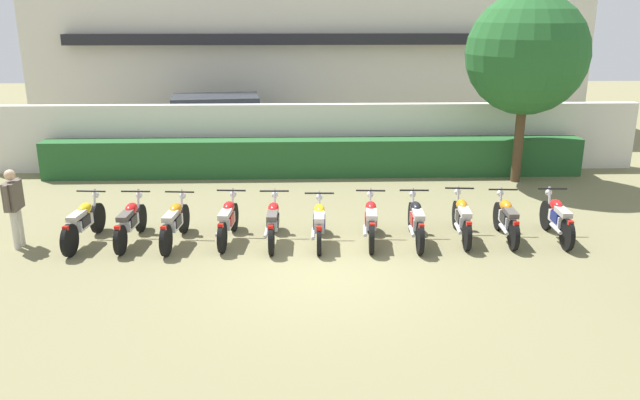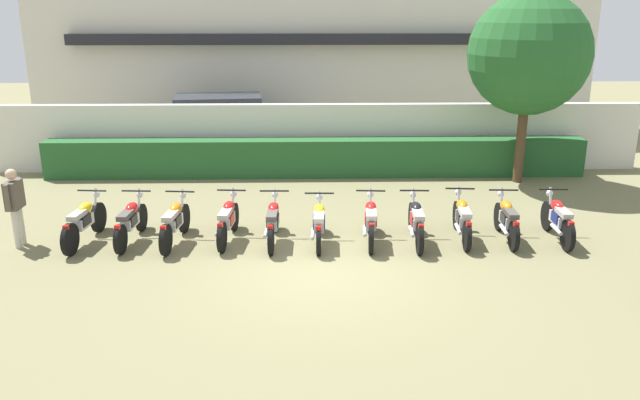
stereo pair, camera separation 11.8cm
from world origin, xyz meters
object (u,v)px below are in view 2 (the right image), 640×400
(parked_car, at_px, (224,125))
(inspector_person, at_px, (15,201))
(motorcycle_in_row_2, at_px, (175,222))
(motorcycle_in_row_4, at_px, (273,221))
(motorcycle_in_row_9, at_px, (507,219))
(motorcycle_in_row_6, at_px, (371,221))
(motorcycle_in_row_10, at_px, (558,219))
(tree_near_inspector, at_px, (529,54))
(motorcycle_in_row_5, at_px, (319,223))
(motorcycle_in_row_8, at_px, (462,218))
(motorcycle_in_row_7, at_px, (416,221))
(motorcycle_in_row_3, at_px, (228,220))
(motorcycle_in_row_0, at_px, (84,221))
(motorcycle_in_row_1, at_px, (130,221))

(parked_car, xyz_separation_m, inspector_person, (-3.09, -8.21, -0.01))
(motorcycle_in_row_2, relative_size, inspector_person, 1.21)
(motorcycle_in_row_4, xyz_separation_m, motorcycle_in_row_9, (4.75, 0.01, -0.00))
(motorcycle_in_row_6, bearing_deg, motorcycle_in_row_10, -85.13)
(tree_near_inspector, distance_m, motorcycle_in_row_5, 7.76)
(parked_car, xyz_separation_m, motorcycle_in_row_8, (5.80, -8.03, -0.49))
(parked_car, distance_m, motorcycle_in_row_2, 8.14)
(parked_car, bearing_deg, motorcycle_in_row_7, -66.36)
(motorcycle_in_row_10, bearing_deg, parked_car, 46.10)
(motorcycle_in_row_3, relative_size, inspector_person, 1.17)
(motorcycle_in_row_0, xyz_separation_m, inspector_person, (-1.25, -0.14, 0.47))
(motorcycle_in_row_4, relative_size, motorcycle_in_row_8, 1.00)
(motorcycle_in_row_4, distance_m, motorcycle_in_row_10, 5.78)
(motorcycle_in_row_4, distance_m, motorcycle_in_row_6, 1.96)
(tree_near_inspector, bearing_deg, motorcycle_in_row_6, -134.75)
(motorcycle_in_row_1, height_order, motorcycle_in_row_6, motorcycle_in_row_6)
(motorcycle_in_row_5, height_order, motorcycle_in_row_10, motorcycle_in_row_10)
(motorcycle_in_row_3, height_order, motorcycle_in_row_7, motorcycle_in_row_7)
(motorcycle_in_row_3, bearing_deg, motorcycle_in_row_1, 95.40)
(motorcycle_in_row_0, bearing_deg, motorcycle_in_row_1, -81.50)
(tree_near_inspector, xyz_separation_m, motorcycle_in_row_6, (-4.49, -4.53, -2.95))
(motorcycle_in_row_4, bearing_deg, motorcycle_in_row_7, -90.16)
(motorcycle_in_row_5, relative_size, motorcycle_in_row_9, 0.99)
(motorcycle_in_row_4, relative_size, inspector_person, 1.21)
(motorcycle_in_row_1, distance_m, motorcycle_in_row_5, 3.81)
(motorcycle_in_row_7, height_order, motorcycle_in_row_8, motorcycle_in_row_7)
(motorcycle_in_row_2, height_order, motorcycle_in_row_3, motorcycle_in_row_2)
(tree_near_inspector, relative_size, inspector_person, 3.15)
(parked_car, relative_size, motorcycle_in_row_1, 2.45)
(motorcycle_in_row_8, distance_m, motorcycle_in_row_10, 1.93)
(motorcycle_in_row_10, bearing_deg, motorcycle_in_row_7, 93.76)
(motorcycle_in_row_5, bearing_deg, tree_near_inspector, -48.36)
(motorcycle_in_row_5, bearing_deg, motorcycle_in_row_7, -87.84)
(parked_car, distance_m, motorcycle_in_row_6, 9.07)
(motorcycle_in_row_10, bearing_deg, motorcycle_in_row_9, 90.78)
(motorcycle_in_row_6, height_order, inspector_person, inspector_person)
(motorcycle_in_row_5, bearing_deg, motorcycle_in_row_8, -84.56)
(motorcycle_in_row_5, relative_size, motorcycle_in_row_10, 0.97)
(motorcycle_in_row_0, bearing_deg, motorcycle_in_row_6, -85.29)
(parked_car, bearing_deg, motorcycle_in_row_8, -61.00)
(motorcycle_in_row_0, distance_m, motorcycle_in_row_10, 9.58)
(motorcycle_in_row_0, relative_size, motorcycle_in_row_1, 1.03)
(motorcycle_in_row_7, bearing_deg, inspector_person, 92.83)
(motorcycle_in_row_10, relative_size, inspector_person, 1.16)
(motorcycle_in_row_1, height_order, inspector_person, inspector_person)
(parked_car, height_order, motorcycle_in_row_5, parked_car)
(motorcycle_in_row_2, bearing_deg, motorcycle_in_row_4, -84.61)
(motorcycle_in_row_5, xyz_separation_m, motorcycle_in_row_8, (2.93, 0.17, 0.01))
(motorcycle_in_row_9, relative_size, motorcycle_in_row_10, 0.98)
(motorcycle_in_row_2, bearing_deg, motorcycle_in_row_10, -84.90)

